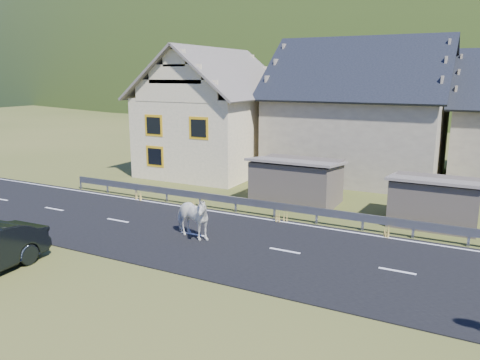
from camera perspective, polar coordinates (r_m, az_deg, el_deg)
The scene contains 11 objects.
ground at distance 17.54m, azimuth 5.48°, elevation -8.70°, with size 160.00×160.00×0.00m, color #304115.
road at distance 17.54m, azimuth 5.48°, elevation -8.64°, with size 60.00×7.00×0.04m, color black.
lane_markings at distance 17.53m, azimuth 5.48°, elevation -8.57°, with size 60.00×6.60×0.01m, color silver.
guardrail at distance 20.65m, azimuth 9.34°, elevation -3.85°, with size 28.10×0.09×0.75m.
shed_left at distance 23.72m, azimuth 6.92°, elevation -0.27°, with size 4.30×3.30×2.40m, color brown.
shed_right at distance 21.93m, azimuth 22.57°, elevation -2.51°, with size 3.80×2.90×2.20m, color brown.
house_cream at distance 31.62m, azimuth -3.18°, elevation 9.00°, with size 7.80×9.80×8.30m.
house_stone_a at distance 31.05m, azimuth 14.44°, elevation 9.07°, with size 10.80×9.80×8.90m.
mountain at distance 196.98m, azimuth 26.80°, elevation 3.63°, with size 440.00×280.00×260.00m, color #243D10.
conifer_patch at distance 139.27m, azimuth 1.36°, elevation 12.53°, with size 76.00×50.00×28.00m, color black.
horse at distance 18.58m, azimuth -5.98°, elevation -4.49°, with size 2.08×0.95×1.75m, color white.
Camera 1 is at (5.98, -15.21, 6.38)m, focal length 35.00 mm.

